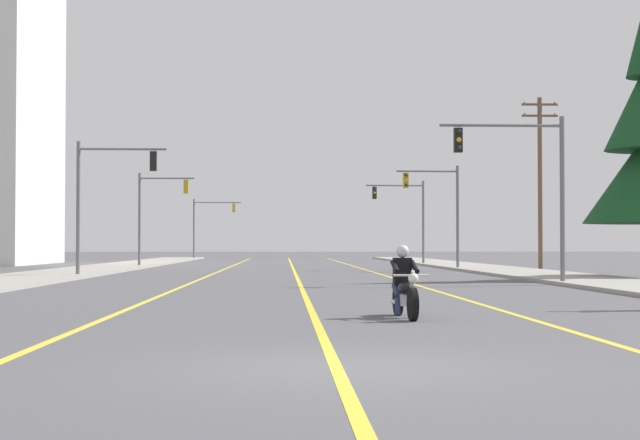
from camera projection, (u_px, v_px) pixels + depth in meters
ground_plane at (337, 368)px, 11.52m from camera, size 400.00×400.00×0.00m
lane_stripe_center at (294, 270)px, 56.47m from camera, size 0.16×100.00×0.01m
lane_stripe_left at (222, 270)px, 56.31m from camera, size 0.16×100.00×0.01m
lane_stripe_right at (366, 270)px, 56.63m from camera, size 0.16×100.00×0.01m
sidewalk_kerb_right at (509, 271)px, 51.91m from camera, size 4.40×110.00×0.14m
sidewalk_kerb_left at (78, 271)px, 51.05m from camera, size 4.40×110.00×0.14m
motorcycle_with_rider at (404, 289)px, 19.44m from camera, size 0.70×2.19×1.46m
traffic_signal_near_right at (527, 174)px, 35.74m from camera, size 4.64×0.40×6.20m
traffic_signal_near_left at (103, 188)px, 44.46m from camera, size 4.09×0.37×6.20m
traffic_signal_mid_right at (440, 202)px, 57.93m from camera, size 3.77×0.52×6.20m
traffic_signal_mid_left at (155, 206)px, 63.97m from camera, size 3.68×0.37×6.20m
traffic_signal_far_right at (407, 210)px, 71.81m from camera, size 4.37×0.55×6.20m
traffic_signal_far_left at (208, 219)px, 100.24m from camera, size 4.90×0.51×6.20m
utility_pole_right_far at (540, 177)px, 55.92m from camera, size 2.08×0.26×9.95m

